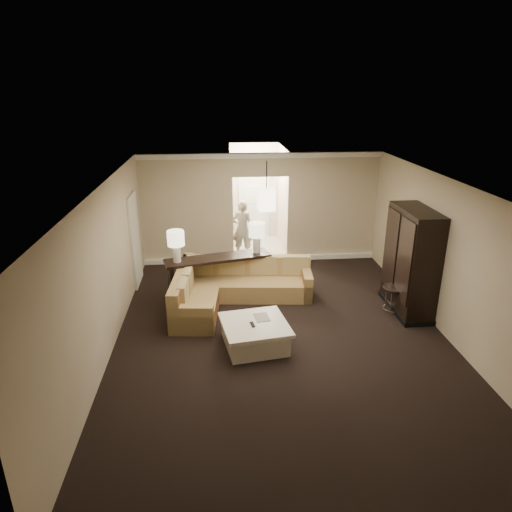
{
  "coord_description": "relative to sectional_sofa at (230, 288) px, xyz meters",
  "views": [
    {
      "loc": [
        -1.11,
        -7.18,
        4.34
      ],
      "look_at": [
        -0.37,
        1.2,
        1.17
      ],
      "focal_mm": 32.0,
      "sensor_mm": 36.0,
      "label": 1
    }
  ],
  "objects": [
    {
      "name": "table_lamp_left",
      "position": [
        -1.08,
        0.21,
        0.99
      ],
      "size": [
        0.35,
        0.35,
        0.67
      ],
      "color": "silver",
      "rests_on": "console_table"
    },
    {
      "name": "wall_left",
      "position": [
        -2.12,
        -1.57,
        1.07
      ],
      "size": [
        0.04,
        8.0,
        2.8
      ],
      "primitive_type": "cube",
      "color": "beige",
      "rests_on": "ground"
    },
    {
      "name": "wall_front",
      "position": [
        0.88,
        -5.57,
        1.07
      ],
      "size": [
        6.0,
        0.04,
        2.8
      ],
      "primitive_type": "cube",
      "color": "beige",
      "rests_on": "ground"
    },
    {
      "name": "table_lamp_right",
      "position": [
        0.62,
        0.64,
        0.99
      ],
      "size": [
        0.35,
        0.35,
        0.67
      ],
      "color": "silver",
      "rests_on": "console_table"
    },
    {
      "name": "crown_molding",
      "position": [
        0.88,
        2.38,
        2.4
      ],
      "size": [
        6.0,
        0.1,
        0.12
      ],
      "primitive_type": "cube",
      "color": "white",
      "rests_on": "wall_back"
    },
    {
      "name": "ceiling",
      "position": [
        0.88,
        -1.57,
        2.47
      ],
      "size": [
        6.0,
        8.0,
        0.02
      ],
      "primitive_type": "cube",
      "color": "white",
      "rests_on": "wall_back"
    },
    {
      "name": "sectional_sofa",
      "position": [
        0.0,
        0.0,
        0.0
      ],
      "size": [
        2.99,
        2.31,
        0.84
      ],
      "rotation": [
        0.0,
        0.0,
        -0.09
      ],
      "color": "brown",
      "rests_on": "ground"
    },
    {
      "name": "wall_right",
      "position": [
        3.88,
        -1.57,
        1.07
      ],
      "size": [
        0.04,
        8.0,
        2.8
      ],
      "primitive_type": "cube",
      "color": "beige",
      "rests_on": "ground"
    },
    {
      "name": "foyer",
      "position": [
        0.88,
        3.77,
        0.97
      ],
      "size": [
        1.44,
        2.02,
        2.8
      ],
      "color": "beige",
      "rests_on": "ground"
    },
    {
      "name": "console_table",
      "position": [
        -0.23,
        0.43,
        0.19
      ],
      "size": [
        2.33,
        1.06,
        0.88
      ],
      "rotation": [
        0.0,
        0.0,
        0.25
      ],
      "color": "black",
      "rests_on": "ground"
    },
    {
      "name": "armoire",
      "position": [
        3.57,
        -0.65,
        0.68
      ],
      "size": [
        0.63,
        1.48,
        2.13
      ],
      "color": "black",
      "rests_on": "ground"
    },
    {
      "name": "pendant_light",
      "position": [
        0.88,
        1.13,
        1.62
      ],
      "size": [
        0.38,
        0.38,
        1.09
      ],
      "color": "black",
      "rests_on": "ceiling"
    },
    {
      "name": "ground",
      "position": [
        0.88,
        -1.57,
        -0.33
      ],
      "size": [
        8.0,
        8.0,
        0.0
      ],
      "primitive_type": "plane",
      "color": "black",
      "rests_on": "ground"
    },
    {
      "name": "baseboard",
      "position": [
        0.88,
        2.38,
        -0.27
      ],
      "size": [
        6.0,
        0.1,
        0.12
      ],
      "primitive_type": "cube",
      "color": "white",
      "rests_on": "ground"
    },
    {
      "name": "drink_table",
      "position": [
        3.24,
        -0.77,
        0.07
      ],
      "size": [
        0.45,
        0.45,
        0.56
      ],
      "rotation": [
        0.0,
        0.0,
        -0.06
      ],
      "color": "black",
      "rests_on": "ground"
    },
    {
      "name": "side_door",
      "position": [
        -2.09,
        1.23,
        0.72
      ],
      "size": [
        0.05,
        0.9,
        2.1
      ],
      "primitive_type": "cube",
      "color": "white",
      "rests_on": "ground"
    },
    {
      "name": "wall_back",
      "position": [
        0.88,
        2.43,
        1.07
      ],
      "size": [
        6.0,
        0.04,
        2.8
      ],
      "primitive_type": "cube",
      "color": "beige",
      "rests_on": "ground"
    },
    {
      "name": "coffee_table",
      "position": [
        0.37,
        -1.77,
        -0.1
      ],
      "size": [
        1.28,
        1.28,
        0.47
      ],
      "rotation": [
        0.0,
        0.0,
        0.16
      ],
      "color": "white",
      "rests_on": "ground"
    },
    {
      "name": "person",
      "position": [
        0.43,
        2.73,
        0.52
      ],
      "size": [
        0.7,
        0.55,
        1.71
      ],
      "primitive_type": "imported",
      "rotation": [
        0.0,
        0.0,
        2.89
      ],
      "color": "beige",
      "rests_on": "ground"
    }
  ]
}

